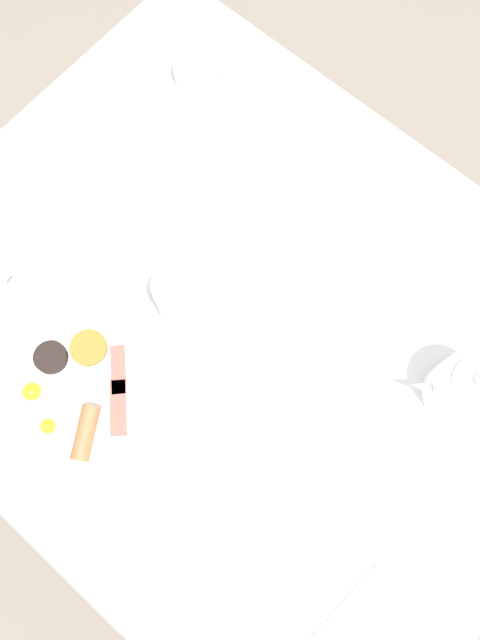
{
  "coord_description": "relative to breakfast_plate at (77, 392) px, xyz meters",
  "views": [
    {
      "loc": [
        0.22,
        0.19,
        1.77
      ],
      "look_at": [
        0.0,
        0.0,
        0.75
      ],
      "focal_mm": 35.0,
      "sensor_mm": 36.0,
      "label": 1
    }
  ],
  "objects": [
    {
      "name": "water_glass_short",
      "position": [
        -0.22,
        0.04,
        0.06
      ],
      "size": [
        0.08,
        0.08,
        0.14
      ],
      "color": "white",
      "rests_on": "table"
    },
    {
      "name": "napkin_folded",
      "position": [
        0.08,
        0.24,
        -0.01
      ],
      "size": [
        0.14,
        0.1,
        0.01
      ],
      "rotation": [
        0.0,
        0.0,
        0.21
      ],
      "color": "white",
      "rests_on": "table"
    },
    {
      "name": "table",
      "position": [
        -0.27,
        0.13,
        -0.07
      ],
      "size": [
        0.98,
        1.19,
        0.73
      ],
      "color": "silver",
      "rests_on": "ground_plane"
    },
    {
      "name": "fork_spare",
      "position": [
        -0.3,
        0.25,
        -0.01
      ],
      "size": [
        0.05,
        0.19,
        0.0
      ],
      "rotation": [
        0.0,
        0.0,
        0.22
      ],
      "color": "silver",
      "rests_on": "table"
    },
    {
      "name": "teapot_near",
      "position": [
        -0.41,
        0.48,
        0.05
      ],
      "size": [
        0.14,
        0.16,
        0.13
      ],
      "rotation": [
        0.0,
        0.0,
        5.41
      ],
      "color": "white",
      "rests_on": "table"
    },
    {
      "name": "teacup_with_saucer_left",
      "position": [
        -0.59,
        -0.26,
        0.02
      ],
      "size": [
        0.13,
        0.13,
        0.06
      ],
      "color": "white",
      "rests_on": "table"
    },
    {
      "name": "fork_by_plate",
      "position": [
        -0.58,
        0.29,
        -0.01
      ],
      "size": [
        0.12,
        0.16,
        0.0
      ],
      "rotation": [
        0.0,
        0.0,
        5.69
      ],
      "color": "silver",
      "rests_on": "table"
    },
    {
      "name": "ground_plane",
      "position": [
        -0.27,
        0.13,
        -0.74
      ],
      "size": [
        8.0,
        8.0,
        0.0
      ],
      "primitive_type": "plane",
      "color": "#70665B"
    },
    {
      "name": "knife_by_plate",
      "position": [
        -0.02,
        0.54,
        -0.01
      ],
      "size": [
        0.2,
        0.03,
        0.0
      ],
      "rotation": [
        0.0,
        0.0,
        4.63
      ],
      "color": "silver",
      "rests_on": "table"
    },
    {
      "name": "breakfast_plate",
      "position": [
        0.0,
        0.0,
        0.0
      ],
      "size": [
        0.28,
        0.28,
        0.04
      ],
      "color": "white",
      "rests_on": "table"
    },
    {
      "name": "creamer_jug",
      "position": [
        -0.1,
        -0.22,
        0.02
      ],
      "size": [
        0.08,
        0.06,
        0.06
      ],
      "color": "white",
      "rests_on": "table"
    },
    {
      "name": "spoon_for_tea",
      "position": [
        -0.35,
        -0.21,
        -0.01
      ],
      "size": [
        0.06,
        0.16,
        0.0
      ],
      "rotation": [
        0.0,
        0.0,
        3.43
      ],
      "color": "silver",
      "rests_on": "table"
    }
  ]
}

